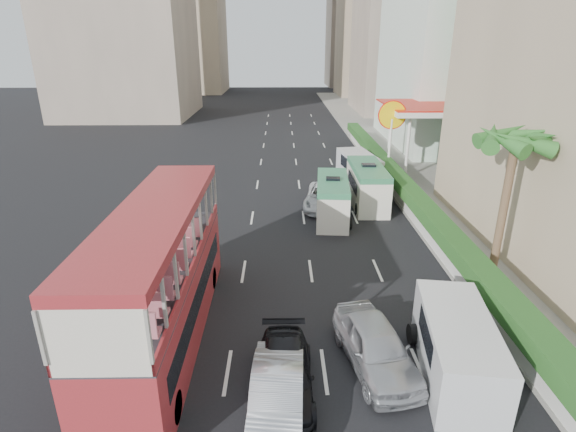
{
  "coord_description": "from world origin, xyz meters",
  "views": [
    {
      "loc": [
        -1.8,
        -13.99,
        10.15
      ],
      "look_at": [
        -1.5,
        4.0,
        3.2
      ],
      "focal_mm": 28.0,
      "sensor_mm": 36.0,
      "label": 1
    }
  ],
  "objects_px": {
    "car_black": "(285,390)",
    "double_decker_bus": "(162,276)",
    "minibus_far": "(367,185)",
    "panel_van_far": "(358,168)",
    "shell_station": "(422,138)",
    "car_silver_lane_a": "(277,415)",
    "van_asset": "(324,207)",
    "panel_van_near": "(457,347)",
    "minibus_near": "(332,199)",
    "car_silver_lane_b": "(374,365)",
    "palm_tree": "(503,211)"
  },
  "relations": [
    {
      "from": "double_decker_bus",
      "to": "car_silver_lane_a",
      "type": "distance_m",
      "value": 6.13
    },
    {
      "from": "minibus_near",
      "to": "shell_station",
      "type": "bearing_deg",
      "value": 56.94
    },
    {
      "from": "shell_station",
      "to": "panel_van_far",
      "type": "bearing_deg",
      "value": -151.28
    },
    {
      "from": "van_asset",
      "to": "minibus_near",
      "type": "height_order",
      "value": "minibus_near"
    },
    {
      "from": "car_silver_lane_a",
      "to": "minibus_far",
      "type": "xyz_separation_m",
      "value": [
        5.89,
        18.28,
        1.32
      ]
    },
    {
      "from": "minibus_far",
      "to": "shell_station",
      "type": "xyz_separation_m",
      "value": [
        6.06,
        8.57,
        1.43
      ]
    },
    {
      "from": "car_silver_lane_b",
      "to": "van_asset",
      "type": "xyz_separation_m",
      "value": [
        -0.24,
        15.65,
        0.0
      ]
    },
    {
      "from": "van_asset",
      "to": "shell_station",
      "type": "distance_m",
      "value": 13.04
    },
    {
      "from": "minibus_far",
      "to": "panel_van_far",
      "type": "distance_m",
      "value": 5.44
    },
    {
      "from": "car_black",
      "to": "van_asset",
      "type": "distance_m",
      "value": 17.01
    },
    {
      "from": "car_silver_lane_b",
      "to": "car_black",
      "type": "xyz_separation_m",
      "value": [
        -3.03,
        -1.13,
        0.0
      ]
    },
    {
      "from": "panel_van_near",
      "to": "panel_van_far",
      "type": "height_order",
      "value": "panel_van_far"
    },
    {
      "from": "panel_van_near",
      "to": "shell_station",
      "type": "height_order",
      "value": "shell_station"
    },
    {
      "from": "panel_van_near",
      "to": "panel_van_far",
      "type": "relative_size",
      "value": 0.95
    },
    {
      "from": "car_black",
      "to": "minibus_near",
      "type": "relative_size",
      "value": 0.78
    },
    {
      "from": "minibus_far",
      "to": "panel_van_near",
      "type": "relative_size",
      "value": 1.17
    },
    {
      "from": "car_silver_lane_a",
      "to": "palm_tree",
      "type": "distance_m",
      "value": 12.96
    },
    {
      "from": "minibus_near",
      "to": "minibus_far",
      "type": "relative_size",
      "value": 0.93
    },
    {
      "from": "minibus_far",
      "to": "panel_van_near",
      "type": "xyz_separation_m",
      "value": [
        -0.12,
        -16.59,
        -0.3
      ]
    },
    {
      "from": "car_black",
      "to": "panel_van_near",
      "type": "distance_m",
      "value": 5.68
    },
    {
      "from": "car_black",
      "to": "panel_van_far",
      "type": "xyz_separation_m",
      "value": [
        5.98,
        22.72,
        1.07
      ]
    },
    {
      "from": "minibus_far",
      "to": "shell_station",
      "type": "relative_size",
      "value": 0.74
    },
    {
      "from": "van_asset",
      "to": "panel_van_near",
      "type": "relative_size",
      "value": 1.02
    },
    {
      "from": "car_silver_lane_a",
      "to": "car_silver_lane_b",
      "type": "xyz_separation_m",
      "value": [
        3.26,
        2.11,
        0.0
      ]
    },
    {
      "from": "car_silver_lane_b",
      "to": "minibus_near",
      "type": "distance_m",
      "value": 13.73
    },
    {
      "from": "car_black",
      "to": "double_decker_bus",
      "type": "bearing_deg",
      "value": 145.81
    },
    {
      "from": "car_silver_lane_a",
      "to": "van_asset",
      "type": "bearing_deg",
      "value": 83.17
    },
    {
      "from": "double_decker_bus",
      "to": "shell_station",
      "type": "distance_m",
      "value": 28.02
    },
    {
      "from": "car_black",
      "to": "van_asset",
      "type": "xyz_separation_m",
      "value": [
        2.78,
        16.78,
        0.0
      ]
    },
    {
      "from": "van_asset",
      "to": "palm_tree",
      "type": "height_order",
      "value": "palm_tree"
    },
    {
      "from": "minibus_far",
      "to": "double_decker_bus",
      "type": "bearing_deg",
      "value": -124.12
    },
    {
      "from": "minibus_far",
      "to": "palm_tree",
      "type": "height_order",
      "value": "palm_tree"
    },
    {
      "from": "double_decker_bus",
      "to": "van_asset",
      "type": "distance_m",
      "value": 15.81
    },
    {
      "from": "car_black",
      "to": "van_asset",
      "type": "bearing_deg",
      "value": 80.2
    },
    {
      "from": "double_decker_bus",
      "to": "shell_station",
      "type": "relative_size",
      "value": 1.38
    },
    {
      "from": "minibus_far",
      "to": "panel_van_far",
      "type": "height_order",
      "value": "minibus_far"
    },
    {
      "from": "van_asset",
      "to": "panel_van_near",
      "type": "distance_m",
      "value": 16.35
    },
    {
      "from": "palm_tree",
      "to": "car_black",
      "type": "bearing_deg",
      "value": -144.19
    },
    {
      "from": "car_silver_lane_b",
      "to": "panel_van_far",
      "type": "distance_m",
      "value": 21.82
    },
    {
      "from": "panel_van_far",
      "to": "double_decker_bus",
      "type": "bearing_deg",
      "value": -126.03
    },
    {
      "from": "double_decker_bus",
      "to": "van_asset",
      "type": "xyz_separation_m",
      "value": [
        7.06,
        13.91,
        -2.53
      ]
    },
    {
      "from": "car_black",
      "to": "panel_van_near",
      "type": "xyz_separation_m",
      "value": [
        5.54,
        0.7,
        1.02
      ]
    },
    {
      "from": "minibus_near",
      "to": "palm_tree",
      "type": "xyz_separation_m",
      "value": [
        6.46,
        -7.94,
        2.15
      ]
    },
    {
      "from": "car_black",
      "to": "minibus_near",
      "type": "height_order",
      "value": "minibus_near"
    },
    {
      "from": "car_silver_lane_a",
      "to": "minibus_near",
      "type": "relative_size",
      "value": 0.77
    },
    {
      "from": "panel_van_far",
      "to": "car_black",
      "type": "bearing_deg",
      "value": -113.44
    },
    {
      "from": "minibus_near",
      "to": "minibus_far",
      "type": "xyz_separation_m",
      "value": [
        2.6,
        2.48,
        0.09
      ]
    },
    {
      "from": "panel_van_near",
      "to": "shell_station",
      "type": "distance_m",
      "value": 25.97
    },
    {
      "from": "car_silver_lane_a",
      "to": "panel_van_far",
      "type": "xyz_separation_m",
      "value": [
        6.21,
        23.7,
        1.07
      ]
    },
    {
      "from": "minibus_near",
      "to": "car_silver_lane_a",
      "type": "bearing_deg",
      "value": -96.77
    }
  ]
}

